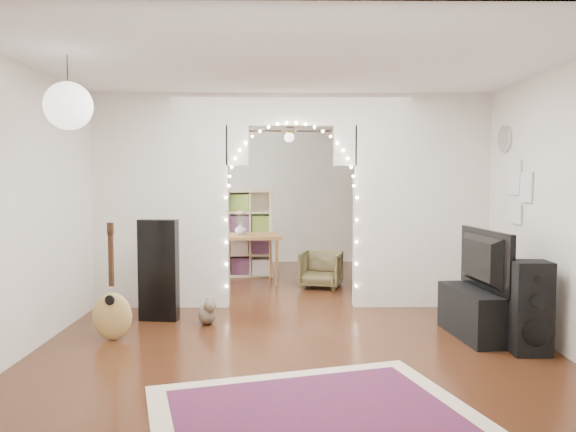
{
  "coord_description": "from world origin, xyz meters",
  "views": [
    {
      "loc": [
        -0.12,
        -7.14,
        1.66
      ],
      "look_at": [
        -0.04,
        0.3,
        1.14
      ],
      "focal_mm": 35.0,
      "sensor_mm": 36.0,
      "label": 1
    }
  ],
  "objects_px": {
    "media_console": "(474,313)",
    "dining_table": "(241,239)",
    "floor_speaker": "(530,308)",
    "acoustic_guitar": "(112,297)",
    "dining_chair_right": "(321,269)",
    "dining_chair_left": "(324,268)",
    "bookcase": "(230,233)"
  },
  "relations": [
    {
      "from": "media_console",
      "to": "dining_table",
      "type": "relative_size",
      "value": 0.76
    },
    {
      "from": "floor_speaker",
      "to": "media_console",
      "type": "height_order",
      "value": "floor_speaker"
    },
    {
      "from": "floor_speaker",
      "to": "acoustic_guitar",
      "type": "bearing_deg",
      "value": 174.56
    },
    {
      "from": "media_console",
      "to": "dining_chair_right",
      "type": "height_order",
      "value": "dining_chair_right"
    },
    {
      "from": "floor_speaker",
      "to": "dining_chair_left",
      "type": "xyz_separation_m",
      "value": [
        -1.67,
        3.42,
        -0.18
      ]
    },
    {
      "from": "acoustic_guitar",
      "to": "dining_table",
      "type": "height_order",
      "value": "acoustic_guitar"
    },
    {
      "from": "dining_table",
      "to": "acoustic_guitar",
      "type": "bearing_deg",
      "value": -119.05
    },
    {
      "from": "media_console",
      "to": "dining_chair_left",
      "type": "height_order",
      "value": "dining_chair_left"
    },
    {
      "from": "media_console",
      "to": "dining_table",
      "type": "xyz_separation_m",
      "value": [
        -2.64,
        3.04,
        0.43
      ]
    },
    {
      "from": "dining_chair_right",
      "to": "acoustic_guitar",
      "type": "bearing_deg",
      "value": -115.66
    },
    {
      "from": "bookcase",
      "to": "dining_chair_right",
      "type": "relative_size",
      "value": 2.41
    },
    {
      "from": "floor_speaker",
      "to": "dining_chair_right",
      "type": "xyz_separation_m",
      "value": [
        -1.73,
        3.19,
        -0.16
      ]
    },
    {
      "from": "bookcase",
      "to": "dining_chair_left",
      "type": "distance_m",
      "value": 1.76
    },
    {
      "from": "floor_speaker",
      "to": "bookcase",
      "type": "xyz_separation_m",
      "value": [
        -3.19,
        4.17,
        0.29
      ]
    },
    {
      "from": "dining_chair_left",
      "to": "bookcase",
      "type": "bearing_deg",
      "value": 164.29
    },
    {
      "from": "acoustic_guitar",
      "to": "media_console",
      "type": "bearing_deg",
      "value": 20.94
    },
    {
      "from": "floor_speaker",
      "to": "bookcase",
      "type": "distance_m",
      "value": 5.26
    },
    {
      "from": "acoustic_guitar",
      "to": "dining_table",
      "type": "xyz_separation_m",
      "value": [
        1.08,
        3.11,
        0.24
      ]
    },
    {
      "from": "dining_table",
      "to": "dining_chair_right",
      "type": "distance_m",
      "value": 1.36
    },
    {
      "from": "dining_chair_left",
      "to": "dining_chair_right",
      "type": "bearing_deg",
      "value": -94.69
    },
    {
      "from": "bookcase",
      "to": "dining_chair_left",
      "type": "bearing_deg",
      "value": -32.67
    },
    {
      "from": "acoustic_guitar",
      "to": "media_console",
      "type": "height_order",
      "value": "acoustic_guitar"
    },
    {
      "from": "acoustic_guitar",
      "to": "media_console",
      "type": "xyz_separation_m",
      "value": [
        3.72,
        0.07,
        -0.19
      ]
    },
    {
      "from": "floor_speaker",
      "to": "dining_chair_left",
      "type": "bearing_deg",
      "value": 117.53
    },
    {
      "from": "floor_speaker",
      "to": "dining_table",
      "type": "xyz_separation_m",
      "value": [
        -2.97,
        3.61,
        0.24
      ]
    },
    {
      "from": "media_console",
      "to": "dining_table",
      "type": "bearing_deg",
      "value": 124.91
    },
    {
      "from": "dining_table",
      "to": "dining_chair_left",
      "type": "relative_size",
      "value": 2.37
    },
    {
      "from": "media_console",
      "to": "bookcase",
      "type": "xyz_separation_m",
      "value": [
        -2.87,
        3.6,
        0.47
      ]
    },
    {
      "from": "media_console",
      "to": "bookcase",
      "type": "height_order",
      "value": "bookcase"
    },
    {
      "from": "acoustic_guitar",
      "to": "dining_chair_left",
      "type": "relative_size",
      "value": 1.83
    },
    {
      "from": "media_console",
      "to": "bookcase",
      "type": "distance_m",
      "value": 4.63
    },
    {
      "from": "media_console",
      "to": "dining_chair_right",
      "type": "xyz_separation_m",
      "value": [
        -1.41,
        2.63,
        0.02
      ]
    }
  ]
}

